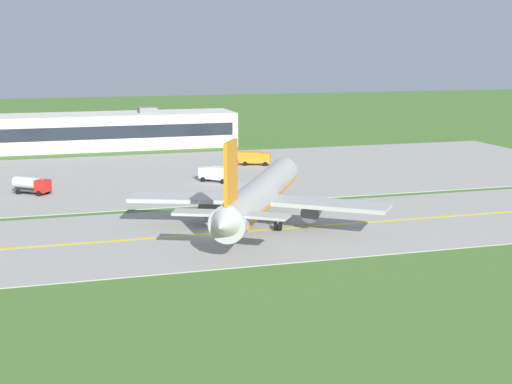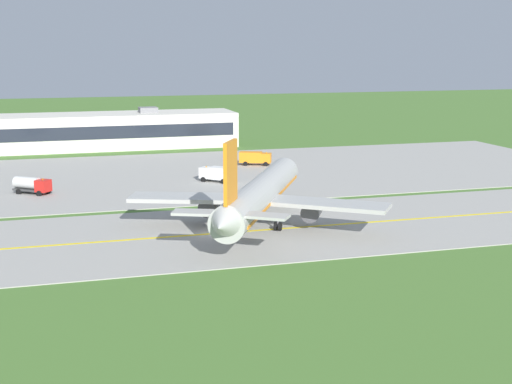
# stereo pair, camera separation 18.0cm
# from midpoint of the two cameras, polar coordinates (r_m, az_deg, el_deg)

# --- Properties ---
(ground_plane) EXTENTS (500.00, 500.00, 0.00)m
(ground_plane) POSITION_cam_midpoint_polar(r_m,az_deg,el_deg) (88.03, -3.48, -3.34)
(ground_plane) COLOR #47702D
(taxiway_strip) EXTENTS (240.00, 28.00, 0.10)m
(taxiway_strip) POSITION_cam_midpoint_polar(r_m,az_deg,el_deg) (88.02, -3.48, -3.31)
(taxiway_strip) COLOR #9E9B93
(taxiway_strip) RESTS_ON ground
(apron_pad) EXTENTS (140.00, 52.00, 0.10)m
(apron_pad) POSITION_cam_midpoint_polar(r_m,az_deg,el_deg) (130.25, -3.37, 1.50)
(apron_pad) COLOR #9E9B93
(apron_pad) RESTS_ON ground
(taxiway_centreline) EXTENTS (220.00, 0.60, 0.01)m
(taxiway_centreline) POSITION_cam_midpoint_polar(r_m,az_deg,el_deg) (88.00, -3.48, -3.27)
(taxiway_centreline) COLOR yellow
(taxiway_centreline) RESTS_ON taxiway_strip
(airplane_lead) EXTENTS (30.22, 36.37, 12.70)m
(airplane_lead) POSITION_cam_midpoint_polar(r_m,az_deg,el_deg) (90.56, 0.24, -0.22)
(airplane_lead) COLOR #ADADA8
(airplane_lead) RESTS_ON ground
(service_truck_baggage) EXTENTS (6.32, 4.28, 2.60)m
(service_truck_baggage) POSITION_cam_midpoint_polar(r_m,az_deg,el_deg) (138.25, -0.16, 2.71)
(service_truck_baggage) COLOR orange
(service_truck_baggage) RESTS_ON ground
(service_truck_fuel) EXTENTS (5.95, 5.37, 2.65)m
(service_truck_fuel) POSITION_cam_midpoint_polar(r_m,az_deg,el_deg) (116.31, -17.18, 0.56)
(service_truck_fuel) COLOR red
(service_truck_fuel) RESTS_ON ground
(service_truck_catering) EXTENTS (5.79, 5.58, 2.60)m
(service_truck_catering) POSITION_cam_midpoint_polar(r_m,az_deg,el_deg) (121.12, -3.09, 1.46)
(service_truck_catering) COLOR silver
(service_truck_catering) RESTS_ON ground
(terminal_building) EXTENTS (64.01, 13.79, 8.83)m
(terminal_building) POSITION_cam_midpoint_polar(r_m,az_deg,el_deg) (165.40, -12.87, 4.65)
(terminal_building) COLOR beige
(terminal_building) RESTS_ON ground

